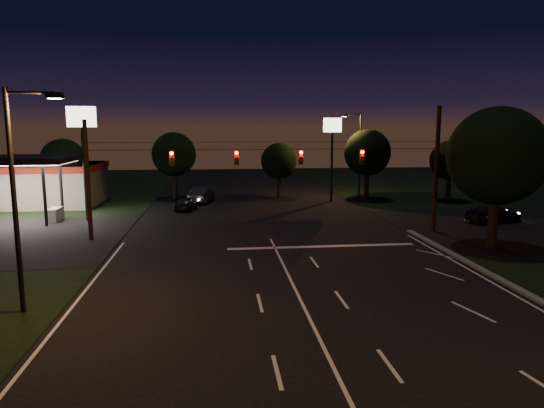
{
  "coord_description": "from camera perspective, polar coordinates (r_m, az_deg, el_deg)",
  "views": [
    {
      "loc": [
        -3.54,
        -17.88,
        7.48
      ],
      "look_at": [
        -0.34,
        10.2,
        3.0
      ],
      "focal_mm": 32.0,
      "sensor_mm": 36.0,
      "label": 1
    }
  ],
  "objects": [
    {
      "name": "utility_pole_left",
      "position": [
        34.76,
        -20.48,
        -4.0
      ],
      "size": [
        0.28,
        0.28,
        8.0
      ],
      "primitive_type": "cylinder",
      "color": "black",
      "rests_on": "ground"
    },
    {
      "name": "tree_far_c",
      "position": [
        51.53,
        0.81,
        5.03
      ],
      "size": [
        3.8,
        3.8,
        5.86
      ],
      "color": "black",
      "rests_on": "ground"
    },
    {
      "name": "car_oncoming_b",
      "position": [
        48.98,
        -8.3,
        1.07
      ],
      "size": [
        2.68,
        5.05,
        1.58
      ],
      "primitive_type": "imported",
      "rotation": [
        0.0,
        0.0,
        2.92
      ],
      "color": "black",
      "rests_on": "ground"
    },
    {
      "name": "tree_far_e",
      "position": [
        52.67,
        20.14,
        4.8
      ],
      "size": [
        4.0,
        4.0,
        6.18
      ],
      "color": "black",
      "rests_on": "ground"
    },
    {
      "name": "tree_far_a",
      "position": [
        50.22,
        -23.29,
        4.6
      ],
      "size": [
        4.2,
        4.2,
        6.42
      ],
      "color": "black",
      "rests_on": "ground"
    },
    {
      "name": "cross_street_right",
      "position": [
        41.93,
        27.81,
        -2.32
      ],
      "size": [
        20.0,
        16.0,
        0.02
      ],
      "primitive_type": "cube",
      "color": "black",
      "rests_on": "ground"
    },
    {
      "name": "tree_far_d",
      "position": [
        51.49,
        11.14,
        5.89
      ],
      "size": [
        4.8,
        4.8,
        7.3
      ],
      "color": "black",
      "rests_on": "ground"
    },
    {
      "name": "street_light_right_far",
      "position": [
        52.07,
        10.04,
        6.41
      ],
      "size": [
        2.2,
        0.35,
        9.0
      ],
      "color": "black",
      "rests_on": "ground"
    },
    {
      "name": "car_cross",
      "position": [
        42.17,
        24.61,
        -1.09
      ],
      "size": [
        5.06,
        3.08,
        1.37
      ],
      "primitive_type": "imported",
      "rotation": [
        0.0,
        0.0,
        1.83
      ],
      "color": "black",
      "rests_on": "ground"
    },
    {
      "name": "tree_right_near",
      "position": [
        32.88,
        24.87,
        5.03
      ],
      "size": [
        6.0,
        6.0,
        8.76
      ],
      "color": "black",
      "rests_on": "ground"
    },
    {
      "name": "street_light_left",
      "position": [
        21.43,
        -27.53,
        1.99
      ],
      "size": [
        2.2,
        0.35,
        9.0
      ],
      "color": "black",
      "rests_on": "ground"
    },
    {
      "name": "ground",
      "position": [
        19.7,
        4.46,
        -13.34
      ],
      "size": [
        140.0,
        140.0,
        0.0
      ],
      "primitive_type": "plane",
      "color": "black",
      "rests_on": "ground"
    },
    {
      "name": "gas_station",
      "position": [
        51.88,
        -27.19,
        2.38
      ],
      "size": [
        14.2,
        16.1,
        5.25
      ],
      "color": "gray",
      "rests_on": "ground"
    },
    {
      "name": "center_line",
      "position": [
        14.48,
        9.33,
        -22.21
      ],
      "size": [
        0.14,
        40.0,
        0.01
      ],
      "primitive_type": "cube",
      "color": "silver",
      "rests_on": "ground"
    },
    {
      "name": "pole_sign_left_near",
      "position": [
        41.23,
        -21.41,
        7.7
      ],
      "size": [
        2.2,
        0.3,
        9.1
      ],
      "color": "black",
      "rests_on": "ground"
    },
    {
      "name": "utility_pole_right",
      "position": [
        37.13,
        18.41,
        -3.08
      ],
      "size": [
        0.3,
        0.3,
        9.0
      ],
      "primitive_type": "cylinder",
      "color": "black",
      "rests_on": "ground"
    },
    {
      "name": "stop_bar",
      "position": [
        31.01,
        5.88,
        -4.98
      ],
      "size": [
        12.0,
        0.5,
        0.01
      ],
      "primitive_type": "cube",
      "color": "silver",
      "rests_on": "ground"
    },
    {
      "name": "signal_span",
      "position": [
        33.09,
        -0.36,
        5.59
      ],
      "size": [
        24.0,
        0.4,
        1.56
      ],
      "color": "black",
      "rests_on": "ground"
    },
    {
      "name": "car_oncoming_a",
      "position": [
        44.74,
        -10.03,
        0.06
      ],
      "size": [
        2.29,
        3.93,
        1.26
      ],
      "primitive_type": "imported",
      "rotation": [
        0.0,
        0.0,
        2.91
      ],
      "color": "black",
      "rests_on": "ground"
    },
    {
      "name": "tree_far_b",
      "position": [
        52.27,
        -11.44,
        5.69
      ],
      "size": [
        4.6,
        4.6,
        6.98
      ],
      "color": "black",
      "rests_on": "ground"
    },
    {
      "name": "pole_sign_right",
      "position": [
        49.27,
        7.09,
        7.5
      ],
      "size": [
        1.8,
        0.3,
        8.4
      ],
      "color": "black",
      "rests_on": "ground"
    }
  ]
}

